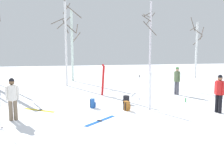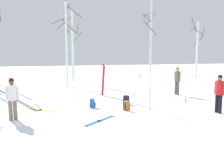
# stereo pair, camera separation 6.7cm
# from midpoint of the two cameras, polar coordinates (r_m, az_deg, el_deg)

# --- Properties ---
(ground_plane) EXTENTS (60.00, 60.00, 0.00)m
(ground_plane) POSITION_cam_midpoint_polar(r_m,az_deg,el_deg) (11.07, 0.18, -7.18)
(ground_plane) COLOR white
(person_0) EXTENTS (0.34, 0.50, 1.72)m
(person_0) POSITION_cam_midpoint_polar(r_m,az_deg,el_deg) (16.36, 14.20, 1.09)
(person_0) COLOR #4C4C56
(person_0) RESTS_ON ground_plane
(person_1) EXTENTS (0.34, 0.50, 1.72)m
(person_1) POSITION_cam_midpoint_polar(r_m,az_deg,el_deg) (12.45, 22.56, -1.47)
(person_1) COLOR black
(person_1) RESTS_ON ground_plane
(person_2) EXTENTS (0.51, 0.34, 1.72)m
(person_2) POSITION_cam_midpoint_polar(r_m,az_deg,el_deg) (11.08, -20.85, -2.51)
(person_2) COLOR #72604C
(person_2) RESTS_ON ground_plane
(ski_pair_planted_0) EXTENTS (0.13, 0.06, 1.81)m
(ski_pair_planted_0) POSITION_cam_midpoint_polar(r_m,az_deg,el_deg) (12.15, 8.49, -1.54)
(ski_pair_planted_0) COLOR white
(ski_pair_planted_0) RESTS_ON ground_plane
(ski_pair_planted_1) EXTENTS (0.23, 0.10, 1.89)m
(ski_pair_planted_1) POSITION_cam_midpoint_polar(r_m,az_deg,el_deg) (15.77, -1.82, 0.92)
(ski_pair_planted_1) COLOR red
(ski_pair_planted_1) RESTS_ON ground_plane
(ski_pair_lying_0) EXTENTS (1.43, 1.39, 0.05)m
(ski_pair_lying_0) POSITION_cam_midpoint_polar(r_m,az_deg,el_deg) (10.47, -2.49, -8.04)
(ski_pair_lying_0) COLOR blue
(ski_pair_lying_0) RESTS_ON ground_plane
(ski_pair_lying_1) EXTENTS (1.49, 1.14, 0.05)m
(ski_pair_lying_1) POSITION_cam_midpoint_polar(r_m,az_deg,el_deg) (12.60, -15.47, -5.53)
(ski_pair_lying_1) COLOR yellow
(ski_pair_lying_1) RESTS_ON ground_plane
(ski_poles_0) EXTENTS (0.07, 0.26, 1.38)m
(ski_poles_0) POSITION_cam_midpoint_polar(r_m,az_deg,el_deg) (14.48, 6.15, -0.58)
(ski_poles_0) COLOR #B2B2BC
(ski_poles_0) RESTS_ON ground_plane
(ski_poles_1) EXTENTS (0.07, 0.27, 1.38)m
(ski_poles_1) POSITION_cam_midpoint_polar(r_m,az_deg,el_deg) (9.97, -23.14, -5.22)
(ski_poles_1) COLOR #B2B2BC
(ski_poles_1) RESTS_ON ground_plane
(backpack_0) EXTENTS (0.34, 0.33, 0.44)m
(backpack_0) POSITION_cam_midpoint_polar(r_m,az_deg,el_deg) (13.44, 3.25, -3.50)
(backpack_0) COLOR black
(backpack_0) RESTS_ON ground_plane
(backpack_1) EXTENTS (0.34, 0.32, 0.44)m
(backpack_1) POSITION_cam_midpoint_polar(r_m,az_deg,el_deg) (12.09, 3.36, -4.83)
(backpack_1) COLOR #99591E
(backpack_1) RESTS_ON ground_plane
(backpack_2) EXTENTS (0.31, 0.29, 0.44)m
(backpack_2) POSITION_cam_midpoint_polar(r_m,az_deg,el_deg) (12.64, -4.12, -4.25)
(backpack_2) COLOR #1E4C99
(backpack_2) RESTS_ON ground_plane
(water_bottle_0) EXTENTS (0.07, 0.07, 0.24)m
(water_bottle_0) POSITION_cam_midpoint_polar(r_m,az_deg,el_deg) (14.40, 15.97, -3.43)
(water_bottle_0) COLOR green
(water_bottle_0) RESTS_ON ground_plane
(birch_tree_3) EXTENTS (1.48, 1.99, 7.25)m
(birch_tree_3) POSITION_cam_midpoint_polar(r_m,az_deg,el_deg) (19.75, -10.00, 10.67)
(birch_tree_3) COLOR white
(birch_tree_3) RESTS_ON ground_plane
(birch_tree_4) EXTENTS (1.59, 1.57, 6.19)m
(birch_tree_4) POSITION_cam_midpoint_polar(r_m,az_deg,el_deg) (22.50, -8.52, 8.76)
(birch_tree_4) COLOR silver
(birch_tree_4) RESTS_ON ground_plane
(birch_tree_5) EXTENTS (1.11, 1.22, 6.28)m
(birch_tree_5) POSITION_cam_midpoint_polar(r_m,az_deg,el_deg) (20.19, 8.54, 9.17)
(birch_tree_5) COLOR silver
(birch_tree_5) RESTS_ON ground_plane
(birch_tree_6) EXTENTS (1.17, 1.17, 5.64)m
(birch_tree_6) POSITION_cam_midpoint_polar(r_m,az_deg,el_deg) (25.68, 18.21, 7.50)
(birch_tree_6) COLOR silver
(birch_tree_6) RESTS_ON ground_plane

